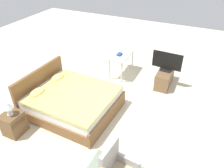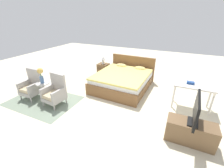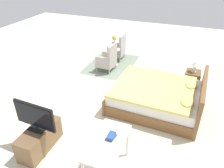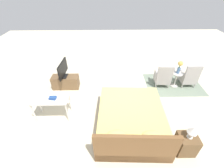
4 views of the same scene
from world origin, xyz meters
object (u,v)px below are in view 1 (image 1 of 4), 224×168
Objects in this scene: table_lamp at (8,107)px; book_stack at (119,54)px; tv_stand at (164,78)px; nightstand at (14,124)px; bed at (71,101)px; tv_flatscreen at (167,61)px; vanity_desk at (121,57)px.

table_lamp reaches higher than book_stack.
nightstand is at bearing 142.67° from tv_stand.
table_lamp is 3.55m from book_stack.
bed is 2.95m from tv_flatscreen.
tv_stand is at bearing -91.25° from vanity_desk.
tv_stand is (3.43, -2.62, -0.03)m from nightstand.
tv_flatscreen is (0.00, -0.00, 0.55)m from tv_stand.
nightstand is 2.73× the size of book_stack.
tv_flatscreen reaches higher than vanity_desk.
vanity_desk is (2.25, -0.44, 0.32)m from bed.
book_stack reaches higher than nightstand.
book_stack is at bearing -18.89° from table_lamp.
table_lamp is at bearing 142.68° from tv_flatscreen.
vanity_desk is at bearing -18.80° from table_lamp.
nightstand is 4.31m from tv_stand.
bed is at bearing -31.19° from table_lamp.
book_stack is (-0.07, 1.47, 0.51)m from tv_stand.
nightstand reaches higher than tv_stand.
table_lamp is 4.34m from tv_stand.
tv_flatscreen is (2.22, -1.88, 0.49)m from bed.
tv_flatscreen is 1.47m from book_stack.
book_stack is at bearing -10.92° from bed.
vanity_desk is at bearing 88.84° from tv_flatscreen.
book_stack is at bearing 92.81° from tv_stand.
bed reaches higher than tv_stand.
nightstand is at bearing 161.12° from book_stack.
table_lamp is (0.00, 0.00, 0.48)m from nightstand.
table_lamp is 4.32m from tv_flatscreen.
nightstand is 0.62× the size of tv_flatscreen.
vanity_desk reaches higher than nightstand.
table_lamp is 0.34× the size of tv_stand.
tv_flatscreen is 1.45m from vanity_desk.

